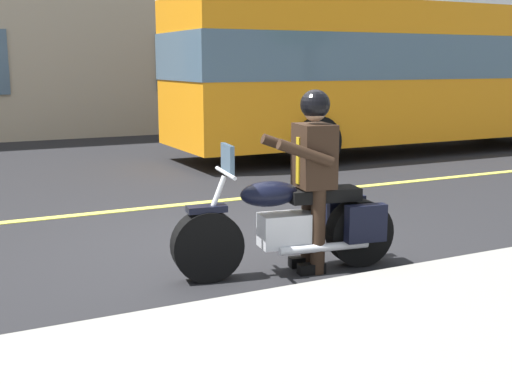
% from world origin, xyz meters
% --- Properties ---
extents(ground_plane, '(80.00, 80.00, 0.00)m').
position_xyz_m(ground_plane, '(0.00, 0.00, 0.00)').
color(ground_plane, black).
extents(lane_center_stripe, '(60.00, 0.16, 0.01)m').
position_xyz_m(lane_center_stripe, '(0.00, -2.00, 0.01)').
color(lane_center_stripe, '#E5DB4C').
rests_on(lane_center_stripe, ground_plane).
extents(motorcycle_main, '(2.22, 0.80, 1.26)m').
position_xyz_m(motorcycle_main, '(-0.24, 1.30, 0.45)').
color(motorcycle_main, black).
rests_on(motorcycle_main, ground_plane).
extents(rider_main, '(0.68, 0.61, 1.74)m').
position_xyz_m(rider_main, '(-0.42, 1.32, 1.04)').
color(rider_main, black).
rests_on(rider_main, ground_plane).
extents(bus_near, '(11.05, 2.70, 3.30)m').
position_xyz_m(bus_near, '(-6.94, -5.17, 1.87)').
color(bus_near, orange).
rests_on(bus_near, ground_plane).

